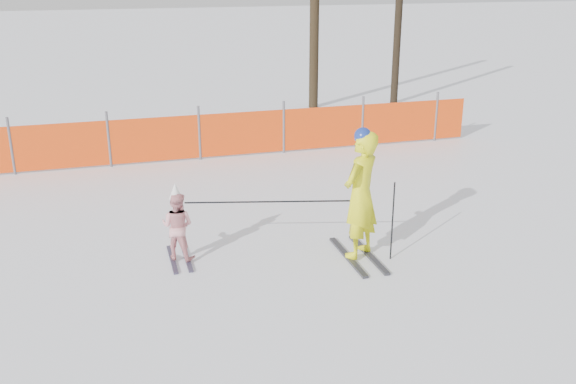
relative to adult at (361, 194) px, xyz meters
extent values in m
plane|color=white|center=(-0.99, -0.03, -1.03)|extent=(120.00, 120.00, 0.00)
cube|color=black|center=(-0.17, 0.00, -1.01)|extent=(0.09, 1.43, 0.04)
cube|color=black|center=(0.17, 0.00, -1.01)|extent=(0.09, 1.43, 0.04)
imported|color=#F5F714|center=(0.00, 0.00, -0.01)|extent=(0.85, 0.81, 1.96)
sphere|color=navy|center=(0.00, 0.00, 0.89)|extent=(0.26, 0.26, 0.26)
cube|color=black|center=(-2.77, 0.67, -1.01)|extent=(0.09, 0.99, 0.03)
cube|color=black|center=(-2.55, 0.67, -1.01)|extent=(0.09, 0.99, 0.03)
imported|color=pink|center=(-2.66, 0.67, -0.47)|extent=(0.64, 0.61, 1.05)
cone|color=white|center=(-2.66, 0.67, 0.09)|extent=(0.19, 0.19, 0.24)
cylinder|color=black|center=(0.45, -0.20, -0.41)|extent=(0.02, 0.02, 1.24)
cylinder|color=black|center=(-1.33, 0.34, -0.10)|extent=(2.43, 0.63, 0.02)
cylinder|color=#595960|center=(-5.53, 5.88, -0.40)|extent=(0.06, 0.06, 1.25)
cylinder|color=#595960|center=(-3.53, 5.88, -0.40)|extent=(0.06, 0.06, 1.25)
cylinder|color=#595960|center=(-1.53, 5.88, -0.40)|extent=(0.06, 0.06, 1.25)
cylinder|color=#595960|center=(0.47, 5.88, -0.40)|extent=(0.06, 0.06, 1.25)
cylinder|color=#595960|center=(2.47, 5.88, -0.40)|extent=(0.06, 0.06, 1.25)
cylinder|color=#595960|center=(4.47, 5.88, -0.40)|extent=(0.06, 0.06, 1.25)
cube|color=#F4450C|center=(-2.16, 5.88, -0.48)|extent=(14.75, 0.03, 1.00)
cylinder|color=black|center=(5.47, 10.48, 1.50)|extent=(0.23, 0.23, 5.04)
camera|label=1|loc=(-3.53, -8.33, 3.24)|focal=40.00mm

